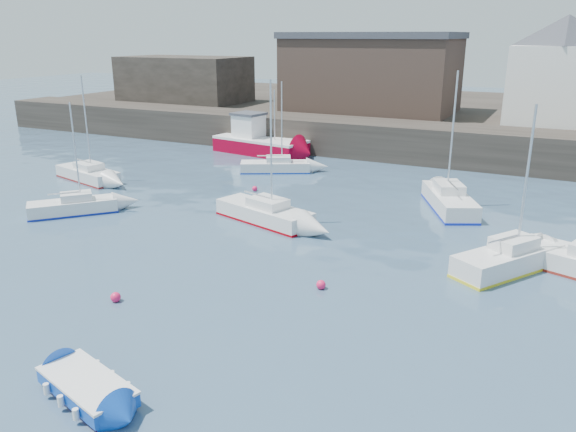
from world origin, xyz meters
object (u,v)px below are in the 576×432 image
at_px(sailboat_a, 73,206).
at_px(sailboat_f, 449,200).
at_px(blue_dinghy, 87,387).
at_px(fishing_boat, 258,141).
at_px(sailboat_b, 265,213).
at_px(buoy_mid, 321,289).
at_px(buoy_far, 255,191).
at_px(sailboat_c, 508,259).
at_px(buoy_near, 116,301).
at_px(sailboat_h, 276,166).
at_px(sailboat_e, 88,174).

relative_size(sailboat_a, sailboat_f, 0.80).
distance_m(blue_dinghy, sailboat_a, 19.13).
distance_m(fishing_boat, sailboat_b, 19.53).
bearing_deg(buoy_mid, buoy_far, 129.48).
bearing_deg(sailboat_f, sailboat_a, -151.44).
distance_m(sailboat_c, buoy_near, 17.08).
xyz_separation_m(blue_dinghy, sailboat_a, (-14.06, 12.96, 0.10)).
bearing_deg(buoy_mid, sailboat_b, 133.11).
bearing_deg(buoy_mid, fishing_boat, 124.40).
relative_size(sailboat_a, sailboat_c, 0.88).
xyz_separation_m(sailboat_b, sailboat_h, (-5.06, 11.10, -0.07)).
height_order(fishing_boat, buoy_far, fishing_boat).
relative_size(fishing_boat, sailboat_f, 1.10).
bearing_deg(buoy_near, sailboat_b, 87.43).
height_order(sailboat_h, buoy_near, sailboat_h).
xyz_separation_m(sailboat_b, sailboat_f, (8.94, 7.08, 0.06)).
xyz_separation_m(sailboat_e, sailboat_f, (25.06, 4.41, 0.09)).
distance_m(sailboat_b, buoy_far, 6.65).
xyz_separation_m(blue_dinghy, buoy_far, (-6.90, 22.16, -0.36)).
height_order(sailboat_e, buoy_far, sailboat_e).
distance_m(sailboat_e, buoy_mid, 24.42).
height_order(sailboat_a, buoy_mid, sailboat_a).
bearing_deg(sailboat_b, sailboat_c, -5.76).
xyz_separation_m(buoy_near, buoy_far, (-3.23, 16.99, 0.00)).
height_order(fishing_boat, sailboat_c, sailboat_c).
height_order(sailboat_a, sailboat_c, sailboat_c).
xyz_separation_m(sailboat_h, buoy_far, (1.32, -5.62, -0.45)).
height_order(sailboat_b, sailboat_c, sailboat_b).
xyz_separation_m(sailboat_a, buoy_far, (7.16, 9.19, -0.46)).
height_order(sailboat_b, buoy_far, sailboat_b).
bearing_deg(buoy_near, sailboat_f, 63.05).
relative_size(fishing_boat, sailboat_e, 1.20).
distance_m(sailboat_b, buoy_near, 11.54).
relative_size(blue_dinghy, buoy_far, 10.18).
height_order(blue_dinghy, sailboat_e, sailboat_e).
xyz_separation_m(blue_dinghy, sailboat_f, (5.78, 23.76, 0.22)).
distance_m(sailboat_b, sailboat_e, 16.35).
distance_m(sailboat_a, sailboat_c, 24.20).
height_order(blue_dinghy, fishing_boat, fishing_boat).
xyz_separation_m(sailboat_f, buoy_mid, (-2.56, -13.89, -0.58)).
distance_m(blue_dinghy, buoy_near, 6.35).
bearing_deg(fishing_boat, buoy_far, -61.86).
bearing_deg(buoy_far, sailboat_e, -167.23).
bearing_deg(sailboat_h, fishing_boat, 129.63).
bearing_deg(sailboat_h, buoy_mid, -57.44).
xyz_separation_m(sailboat_a, buoy_mid, (17.28, -3.09, -0.46)).
bearing_deg(sailboat_h, sailboat_a, -111.52).
distance_m(sailboat_f, buoy_mid, 14.14).
height_order(blue_dinghy, sailboat_c, sailboat_c).
relative_size(sailboat_b, sailboat_e, 1.06).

